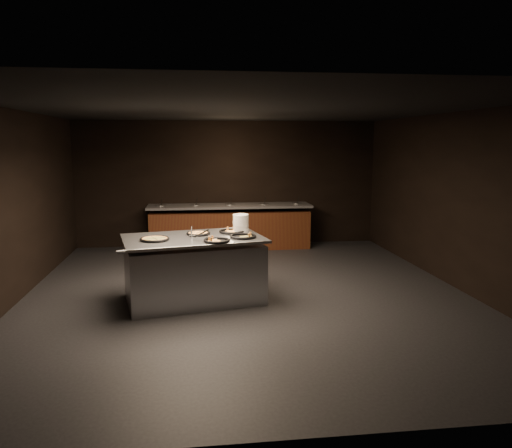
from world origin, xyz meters
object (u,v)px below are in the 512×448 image
object	(u,v)px
plate_stack	(241,223)
pan_veggie_whole	(155,239)
pan_cheese_whole	(198,233)
serving_counter	(194,270)

from	to	relation	value
plate_stack	pan_veggie_whole	distance (m)	1.42
plate_stack	pan_veggie_whole	bearing A→B (deg)	-157.84
plate_stack	pan_veggie_whole	size ratio (longest dim) A/B	0.65
plate_stack	pan_cheese_whole	distance (m)	0.70
serving_counter	pan_cheese_whole	xyz separation A→B (m)	(0.08, 0.19, 0.54)
pan_veggie_whole	pan_cheese_whole	size ratio (longest dim) A/B	1.18
serving_counter	plate_stack	xyz separation A→B (m)	(0.76, 0.35, 0.66)
plate_stack	pan_cheese_whole	bearing A→B (deg)	-166.82
serving_counter	plate_stack	size ratio (longest dim) A/B	8.12
pan_veggie_whole	pan_cheese_whole	world-z (taller)	same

